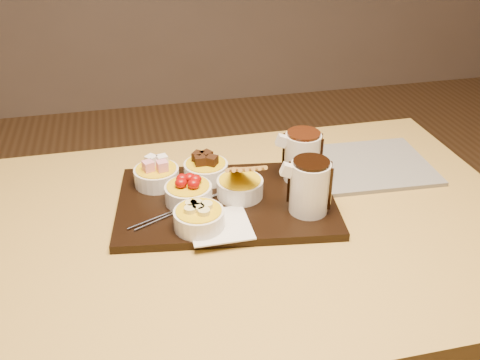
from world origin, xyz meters
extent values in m
cube|color=gold|center=(0.00, 0.00, 0.73)|extent=(1.20, 0.80, 0.04)
cylinder|color=gold|center=(-0.54, 0.34, 0.35)|extent=(0.06, 0.06, 0.71)
cylinder|color=gold|center=(0.54, 0.34, 0.35)|extent=(0.06, 0.06, 0.71)
cube|color=black|center=(-0.02, 0.07, 0.76)|extent=(0.50, 0.36, 0.02)
cube|color=white|center=(-0.05, -0.03, 0.77)|extent=(0.12, 0.12, 0.00)
cylinder|color=silver|center=(-0.15, 0.16, 0.79)|extent=(0.10, 0.10, 0.04)
cylinder|color=silver|center=(-0.04, 0.16, 0.79)|extent=(0.10, 0.10, 0.04)
cylinder|color=silver|center=(-0.10, 0.07, 0.79)|extent=(0.10, 0.10, 0.04)
cylinder|color=silver|center=(0.01, 0.07, 0.79)|extent=(0.10, 0.10, 0.04)
cylinder|color=silver|center=(-0.09, -0.03, 0.79)|extent=(0.10, 0.10, 0.04)
cylinder|color=silver|center=(0.14, -0.02, 0.82)|extent=(0.09, 0.09, 0.11)
cylinder|color=silver|center=(0.17, 0.11, 0.82)|extent=(0.09, 0.09, 0.11)
cube|color=beige|center=(0.35, 0.16, 0.76)|extent=(0.31, 0.25, 0.01)
camera|label=1|loc=(-0.20, -0.88, 1.38)|focal=40.00mm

